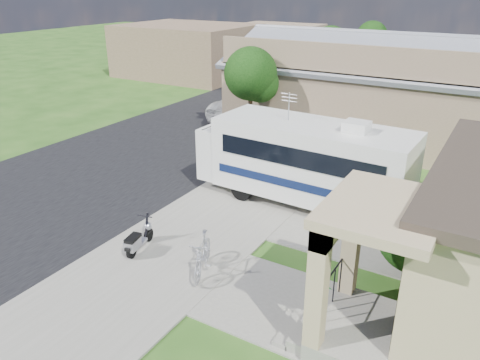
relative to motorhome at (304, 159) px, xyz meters
The scene contains 18 objects.
ground 4.86m from the motorhome, 100.73° to the right, with size 120.00×120.00×0.00m, color #1E4512.
street_slab 10.13m from the motorhome, 146.66° to the left, with size 9.00×80.00×0.02m, color black.
sidewalk_slab 6.02m from the motorhome, 108.64° to the left, with size 4.00×80.00×0.06m, color slate.
driveway_slab 1.73m from the motorhome, ahead, with size 7.00×6.00×0.05m, color slate.
walk_slab 6.12m from the motorhome, 68.70° to the right, with size 4.00×3.00×0.05m, color slate.
warehouse 9.51m from the motorhome, 95.15° to the left, with size 12.50×8.40×5.04m.
distant_bldg_far 25.00m from the motorhome, 135.58° to the left, with size 10.00×8.00×4.00m, color brown.
distant_bldg_near 33.49m from the motorhome, 118.26° to the left, with size 8.00×7.00×3.20m, color #76614A.
street_tree_a 6.63m from the motorhome, 135.04° to the left, with size 2.44×2.40×4.58m.
street_tree_b 15.34m from the motorhome, 107.38° to the left, with size 2.44×2.40×4.73m.
street_tree_c 24.03m from the motorhome, 100.94° to the left, with size 2.44×2.40×4.42m.
motorhome is the anchor object (origin of this frame).
shrub 5.15m from the motorhome, 31.69° to the right, with size 2.21×2.11×2.71m.
scooter 6.20m from the motorhome, 116.36° to the right, with size 0.60×1.39×0.92m.
bicycle 5.51m from the motorhome, 95.28° to the right, with size 0.51×1.79×1.08m, color #ADACB4.
pickup_truck 10.99m from the motorhome, 128.43° to the left, with size 2.70×5.85×1.63m, color silver.
van 17.70m from the motorhome, 115.54° to the left, with size 2.59×6.37×1.85m, color silver.
garden_hose 5.60m from the motorhome, 60.30° to the right, with size 0.37×0.37×0.17m, color #135F19.
Camera 1 is at (6.57, -9.43, 7.23)m, focal length 35.00 mm.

